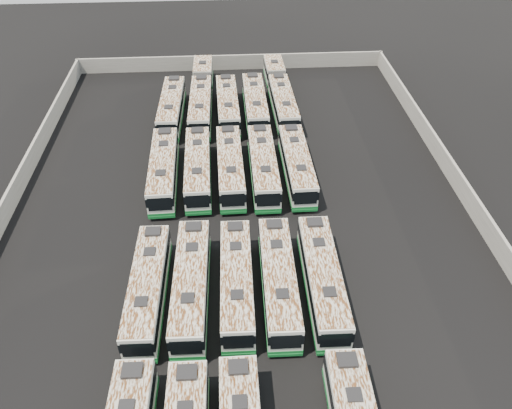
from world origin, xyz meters
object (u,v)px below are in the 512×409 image
bus_midfront_left (191,284)px  bus_midfront_far_right (322,279)px  bus_midfront_center (237,282)px  bus_back_center (228,105)px  bus_midback_center (230,167)px  bus_back_right (255,104)px  bus_midfront_right (279,281)px  bus_midback_far_right (297,165)px  bus_back_far_left (172,107)px  bus_midback_left (198,168)px  bus_back_left (202,95)px  bus_midfront_far_left (148,288)px  bus_midback_right (263,166)px  bus_back_far_right (280,93)px  bus_midback_far_left (164,170)px

bus_midfront_left → bus_midfront_far_right: bus_midfront_left is taller
bus_midfront_center → bus_back_center: bearing=91.0°
bus_midback_center → bus_back_right: bearing=74.6°
bus_midfront_right → bus_midback_far_right: 16.32m
bus_back_far_left → bus_midfront_far_right: bearing=-63.5°
bus_midfront_center → bus_midback_left: bearing=103.0°
bus_midfront_center → bus_back_left: bearing=96.8°
bus_midfront_far_left → bus_midback_left: 16.52m
bus_midfront_far_right → bus_back_center: bearing=104.0°
bus_midfront_left → bus_midback_center: (3.44, 16.04, -0.02)m
bus_midfront_center → bus_midback_far_right: size_ratio=0.98×
bus_midback_center → bus_back_center: (0.00, 13.46, -0.02)m
bus_midback_right → bus_back_far_right: (3.46, 16.69, -0.05)m
bus_back_right → bus_back_far_right: bus_back_right is taller
bus_midfront_far_right → bus_midback_far_left: bus_midback_far_left is taller
bus_midfront_left → bus_back_far_right: 34.18m
bus_midfront_right → bus_back_right: 29.58m
bus_back_left → bus_midfront_far_left: bearing=-95.4°
bus_midfront_left → bus_midback_left: bearing=90.9°
bus_back_far_left → bus_back_center: (6.94, 0.13, -0.02)m
bus_back_far_right → bus_back_center: bearing=-157.2°
bus_midfront_right → bus_back_far_right: (3.44, 32.61, -0.02)m
bus_midfront_far_right → bus_midfront_far_left: bearing=-179.0°
bus_midback_center → bus_back_left: size_ratio=0.64×
bus_back_far_left → bus_back_left: size_ratio=0.64×
bus_midback_left → bus_back_far_left: 13.80m
bus_midback_left → bus_back_center: 13.87m
bus_midback_right → bus_back_far_right: size_ratio=0.66×
bus_midfront_center → bus_back_right: (3.32, 29.46, 0.06)m
bus_midfront_right → bus_midback_far_left: (-10.31, 15.93, 0.03)m
bus_midfront_center → bus_midfront_right: bearing=-1.2°
bus_midback_far_left → bus_back_center: 15.24m
bus_back_right → bus_back_center: bearing=-179.6°
bus_midfront_far_right → bus_midback_far_left: (-13.79, 15.97, 0.01)m
bus_midback_center → bus_back_right: 13.94m
bus_back_left → bus_midfront_right: bearing=-77.6°
bus_back_far_left → bus_back_far_right: bearing=14.3°
bus_midfront_far_left → bus_back_center: bearing=78.1°
bus_midfront_right → bus_midfront_left: bearing=-179.5°
bus_midfront_right → bus_midfront_far_right: 3.48m
bus_midback_far_left → bus_midback_right: bearing=-1.5°
bus_midfront_far_left → bus_back_far_left: size_ratio=0.98×
bus_midfront_far_right → bus_back_far_left: (-13.87, 29.44, -0.01)m
bus_midfront_far_left → bus_midback_left: (3.46, 16.16, 0.03)m
bus_midfront_center → bus_midback_far_left: 17.28m
bus_midfront_right → bus_back_right: (-0.01, 29.58, 0.02)m
bus_back_right → bus_back_far_right: (3.45, 3.04, -0.05)m
bus_midback_right → bus_back_left: bus_midback_right is taller
bus_midback_left → bus_back_far_right: bus_midback_left is taller
bus_midback_center → bus_back_right: size_ratio=0.99×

